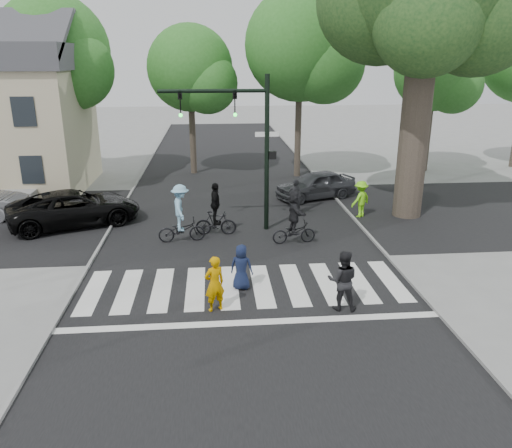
{
  "coord_description": "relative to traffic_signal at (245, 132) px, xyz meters",
  "views": [
    {
      "loc": [
        -0.89,
        -12.66,
        6.56
      ],
      "look_at": [
        0.5,
        3.0,
        1.3
      ],
      "focal_mm": 35.0,
      "sensor_mm": 36.0,
      "label": 1
    }
  ],
  "objects": [
    {
      "name": "ground",
      "position": [
        -0.35,
        -6.2,
        -3.9
      ],
      "size": [
        120.0,
        120.0,
        0.0
      ],
      "primitive_type": "plane",
      "color": "gray",
      "rests_on": "ground"
    },
    {
      "name": "bystander_hivis",
      "position": [
        5.05,
        1.28,
        -3.11
      ],
      "size": [
        1.18,
        1.06,
        1.59
      ],
      "primitive_type": "imported",
      "rotation": [
        0.0,
        0.0,
        3.74
      ],
      "color": "#7CE819",
      "rests_on": "ground"
    },
    {
      "name": "bg_tree_2",
      "position": [
        -2.11,
        10.42,
        1.88
      ],
      "size": [
        5.04,
        4.8,
        8.4
      ],
      "color": "brown",
      "rests_on": "ground"
    },
    {
      "name": "bg_tree_3",
      "position": [
        3.95,
        9.07,
        3.04
      ],
      "size": [
        6.3,
        6.0,
        10.2
      ],
      "color": "brown",
      "rests_on": "ground"
    },
    {
      "name": "bg_tree_4",
      "position": [
        11.88,
        9.93,
        1.73
      ],
      "size": [
        4.83,
        4.6,
        8.15
      ],
      "color": "brown",
      "rests_on": "ground"
    },
    {
      "name": "cyclist_mid",
      "position": [
        -1.17,
        -0.48,
        -3.05
      ],
      "size": [
        1.61,
        0.99,
        2.06
      ],
      "color": "black",
      "rests_on": "ground"
    },
    {
      "name": "bg_tree_1",
      "position": [
        -9.06,
        9.28,
        2.75
      ],
      "size": [
        6.09,
        5.8,
        9.8
      ],
      "color": "brown",
      "rests_on": "ground"
    },
    {
      "name": "traffic_signal",
      "position": [
        0.0,
        0.0,
        0.0
      ],
      "size": [
        4.45,
        0.29,
        6.0
      ],
      "color": "black",
      "rests_on": "ground"
    },
    {
      "name": "curb_left",
      "position": [
        -5.4,
        -1.2,
        -3.85
      ],
      "size": [
        0.1,
        70.0,
        0.1
      ],
      "primitive_type": "cube",
      "color": "gray",
      "rests_on": "ground"
    },
    {
      "name": "pedestrian_child",
      "position": [
        -0.48,
        -5.35,
        -3.21
      ],
      "size": [
        0.78,
        0.62,
        1.39
      ],
      "primitive_type": "imported",
      "rotation": [
        0.0,
        0.0,
        2.85
      ],
      "color": "#121A37",
      "rests_on": "ground"
    },
    {
      "name": "car_grey",
      "position": [
        3.74,
        4.41,
        -3.22
      ],
      "size": [
        4.28,
        2.86,
        1.35
      ],
      "primitive_type": "imported",
      "rotation": [
        0.0,
        0.0,
        -1.22
      ],
      "color": "#38393D",
      "rests_on": "ground"
    },
    {
      "name": "crosswalk",
      "position": [
        -0.35,
        -5.54,
        -3.89
      ],
      "size": [
        10.0,
        3.85,
        0.01
      ],
      "color": "silver",
      "rests_on": "ground"
    },
    {
      "name": "house",
      "position": [
        -11.85,
        7.78,
        -0.1
      ],
      "size": [
        8.4,
        8.1,
        8.82
      ],
      "color": "#C2BC95",
      "rests_on": "ground"
    },
    {
      "name": "curb_right",
      "position": [
        4.7,
        -1.2,
        -3.85
      ],
      "size": [
        0.1,
        70.0,
        0.1
      ],
      "primitive_type": "cube",
      "color": "gray",
      "rests_on": "ground"
    },
    {
      "name": "road_cross",
      "position": [
        -0.35,
        1.8,
        -3.89
      ],
      "size": [
        70.0,
        10.0,
        0.01
      ],
      "primitive_type": "cube",
      "color": "black",
      "rests_on": "ground"
    },
    {
      "name": "cyclist_left",
      "position": [
        -2.46,
        -1.14,
        -2.95
      ],
      "size": [
        1.78,
        1.18,
        2.19
      ],
      "color": "black",
      "rests_on": "ground"
    },
    {
      "name": "bystander_dark",
      "position": [
        2.32,
        1.89,
        -3.11
      ],
      "size": [
        0.67,
        0.55,
        1.59
      ],
      "primitive_type": "imported",
      "rotation": [
        0.0,
        0.0,
        2.8
      ],
      "color": "black",
      "rests_on": "ground"
    },
    {
      "name": "road_stem",
      "position": [
        -0.35,
        -1.2,
        -3.9
      ],
      "size": [
        10.0,
        70.0,
        0.01
      ],
      "primitive_type": "cube",
      "color": "black",
      "rests_on": "ground"
    },
    {
      "name": "car_suv",
      "position": [
        -6.91,
        1.25,
        -3.18
      ],
      "size": [
        5.7,
        4.16,
        1.44
      ],
      "primitive_type": "imported",
      "rotation": [
        0.0,
        0.0,
        1.96
      ],
      "color": "black",
      "rests_on": "ground"
    },
    {
      "name": "cyclist_right",
      "position": [
        1.69,
        -1.67,
        -2.99
      ],
      "size": [
        1.66,
        1.54,
        2.05
      ],
      "color": "black",
      "rests_on": "ground"
    },
    {
      "name": "pedestrian_adult",
      "position": [
        2.17,
        -6.85,
        -3.05
      ],
      "size": [
        0.94,
        0.79,
        1.7
      ],
      "primitive_type": "imported",
      "rotation": [
        0.0,
        0.0,
        2.94
      ],
      "color": "black",
      "rests_on": "ground"
    },
    {
      "name": "pedestrian_woman",
      "position": [
        -1.28,
        -6.63,
        -3.11
      ],
      "size": [
        0.68,
        0.58,
        1.58
      ],
      "primitive_type": "imported",
      "rotation": [
        0.0,
        0.0,
        3.57
      ],
      "color": "#C68700",
      "rests_on": "ground"
    }
  ]
}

